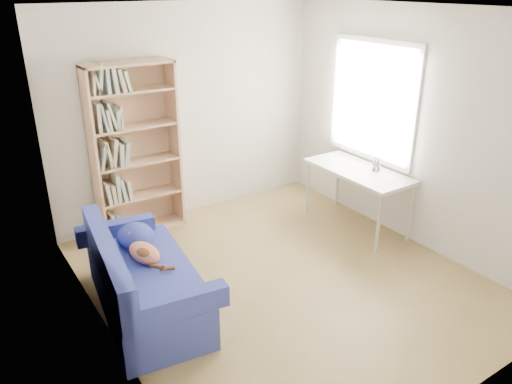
# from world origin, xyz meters

# --- Properties ---
(ground) EXTENTS (4.00, 4.00, 0.00)m
(ground) POSITION_xyz_m (0.00, 0.00, 0.00)
(ground) COLOR olive
(ground) RESTS_ON ground
(room_shell) EXTENTS (3.54, 4.04, 2.62)m
(room_shell) POSITION_xyz_m (0.10, 0.03, 1.64)
(room_shell) COLOR silver
(room_shell) RESTS_ON ground
(sofa) EXTENTS (0.98, 1.73, 0.81)m
(sofa) POSITION_xyz_m (-1.38, 0.29, 0.31)
(sofa) COLOR navy
(sofa) RESTS_ON ground
(bookshelf) EXTENTS (1.00, 0.31, 2.00)m
(bookshelf) POSITION_xyz_m (-0.77, 1.83, 0.92)
(bookshelf) COLOR tan
(bookshelf) RESTS_ON ground
(desk) EXTENTS (0.61, 1.33, 0.75)m
(desk) POSITION_xyz_m (1.43, 0.44, 0.68)
(desk) COLOR white
(desk) RESTS_ON ground
(pen_cup) EXTENTS (0.09, 0.09, 0.18)m
(pen_cup) POSITION_xyz_m (1.57, 0.31, 0.82)
(pen_cup) COLOR white
(pen_cup) RESTS_ON desk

